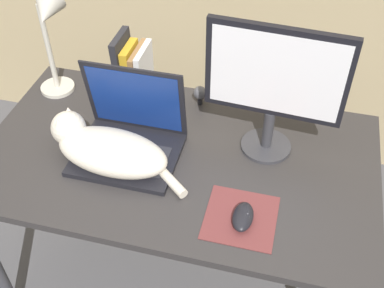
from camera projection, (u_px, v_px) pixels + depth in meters
desk at (178, 170)px, 1.66m from camera, size 1.32×0.76×0.71m
laptop at (130, 138)px, 1.59m from camera, size 0.34×0.28×0.29m
cat at (106, 148)px, 1.54m from camera, size 0.49×0.22×0.15m
external_monitor at (275, 84)px, 1.46m from camera, size 0.43×0.17×0.46m
mousepad at (241, 217)px, 1.42m from camera, size 0.21×0.21×0.00m
computer_mouse at (243, 217)px, 1.39m from camera, size 0.06×0.11×0.03m
book_row at (134, 70)px, 1.78m from camera, size 0.11×0.16×0.25m
desk_lamp at (49, 29)px, 1.66m from camera, size 0.17×0.17×0.43m
webcam at (200, 93)px, 1.78m from camera, size 0.05×0.05×0.08m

